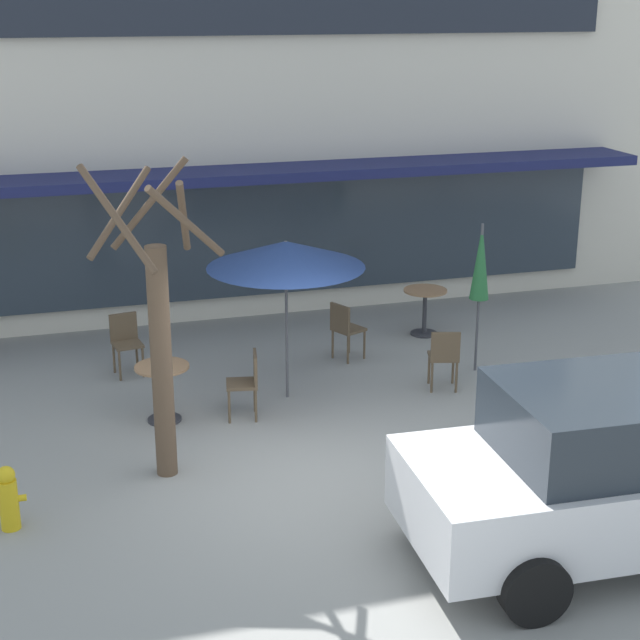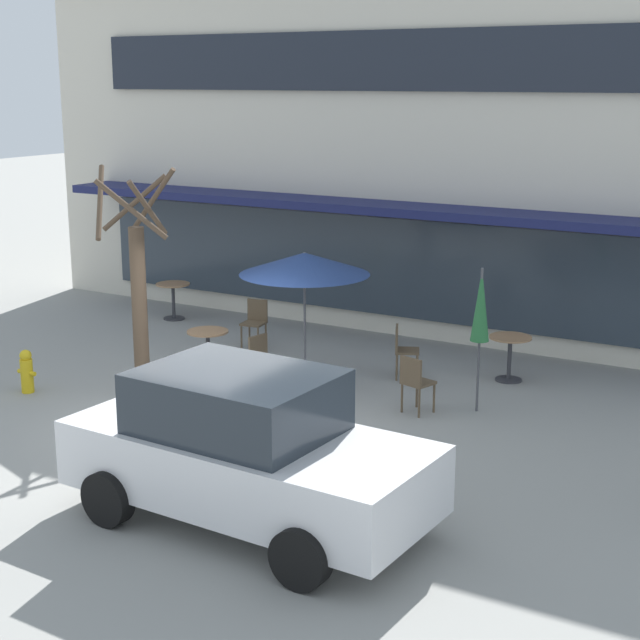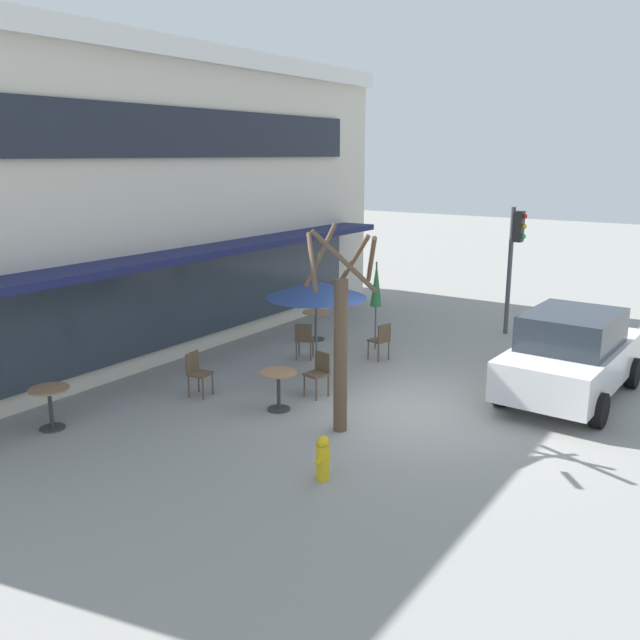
{
  "view_description": "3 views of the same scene",
  "coord_description": "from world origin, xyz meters",
  "px_view_note": "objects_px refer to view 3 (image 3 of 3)",
  "views": [
    {
      "loc": [
        -2.83,
        -9.73,
        5.23
      ],
      "look_at": [
        0.72,
        2.28,
        1.09
      ],
      "focal_mm": 55.0,
      "sensor_mm": 36.0,
      "label": 1
    },
    {
      "loc": [
        8.24,
        -10.76,
        4.9
      ],
      "look_at": [
        -0.03,
        3.34,
        0.85
      ],
      "focal_mm": 55.0,
      "sensor_mm": 36.0,
      "label": 2
    },
    {
      "loc": [
        -11.08,
        -5.37,
        4.74
      ],
      "look_at": [
        0.63,
        2.49,
        1.27
      ],
      "focal_mm": 38.0,
      "sensor_mm": 36.0,
      "label": 3
    }
  ],
  "objects_px": {
    "cafe_table_near_wall": "(316,321)",
    "patio_umbrella_cream_folded": "(376,285)",
    "cafe_chair_0": "(319,371)",
    "parked_sedan": "(572,355)",
    "traffic_light_pole": "(515,249)",
    "cafe_chair_1": "(381,339)",
    "cafe_chair_2": "(197,371)",
    "cafe_table_by_tree": "(279,384)",
    "street_tree": "(341,337)",
    "fire_hydrant": "(323,458)",
    "cafe_chair_3": "(304,338)",
    "cafe_table_streetside": "(50,401)",
    "patio_umbrella_green_folded": "(316,289)"
  },
  "relations": [
    {
      "from": "cafe_chair_3",
      "to": "parked_sedan",
      "type": "xyz_separation_m",
      "value": [
        0.87,
        -5.86,
        0.35
      ]
    },
    {
      "from": "cafe_table_by_tree",
      "to": "cafe_chair_3",
      "type": "distance_m",
      "value": 3.28
    },
    {
      "from": "patio_umbrella_cream_folded",
      "to": "cafe_chair_0",
      "type": "distance_m",
      "value": 3.81
    },
    {
      "from": "traffic_light_pole",
      "to": "patio_umbrella_green_folded",
      "type": "bearing_deg",
      "value": 161.45
    },
    {
      "from": "cafe_chair_1",
      "to": "parked_sedan",
      "type": "height_order",
      "value": "parked_sedan"
    },
    {
      "from": "street_tree",
      "to": "traffic_light_pole",
      "type": "distance_m",
      "value": 8.16
    },
    {
      "from": "fire_hydrant",
      "to": "cafe_table_near_wall",
      "type": "bearing_deg",
      "value": 34.95
    },
    {
      "from": "fire_hydrant",
      "to": "cafe_chair_0",
      "type": "bearing_deg",
      "value": 34.85
    },
    {
      "from": "cafe_table_by_tree",
      "to": "street_tree",
      "type": "bearing_deg",
      "value": -97.01
    },
    {
      "from": "cafe_table_streetside",
      "to": "cafe_chair_1",
      "type": "bearing_deg",
      "value": -22.55
    },
    {
      "from": "patio_umbrella_cream_folded",
      "to": "cafe_chair_3",
      "type": "xyz_separation_m",
      "value": [
        -1.71,
        0.96,
        -1.1
      ]
    },
    {
      "from": "cafe_chair_2",
      "to": "patio_umbrella_cream_folded",
      "type": "bearing_deg",
      "value": -15.04
    },
    {
      "from": "cafe_table_near_wall",
      "to": "patio_umbrella_cream_folded",
      "type": "xyz_separation_m",
      "value": [
        0.11,
        -1.71,
        1.11
      ]
    },
    {
      "from": "cafe_table_near_wall",
      "to": "fire_hydrant",
      "type": "height_order",
      "value": "cafe_table_near_wall"
    },
    {
      "from": "patio_umbrella_cream_folded",
      "to": "fire_hydrant",
      "type": "height_order",
      "value": "patio_umbrella_cream_folded"
    },
    {
      "from": "patio_umbrella_cream_folded",
      "to": "fire_hydrant",
      "type": "xyz_separation_m",
      "value": [
        -6.54,
        -2.78,
        -1.27
      ]
    },
    {
      "from": "patio_umbrella_cream_folded",
      "to": "traffic_light_pole",
      "type": "bearing_deg",
      "value": -34.74
    },
    {
      "from": "cafe_table_near_wall",
      "to": "traffic_light_pole",
      "type": "height_order",
      "value": "traffic_light_pole"
    },
    {
      "from": "cafe_table_near_wall",
      "to": "parked_sedan",
      "type": "relative_size",
      "value": 0.18
    },
    {
      "from": "cafe_chair_0",
      "to": "traffic_light_pole",
      "type": "relative_size",
      "value": 0.26
    },
    {
      "from": "patio_umbrella_green_folded",
      "to": "cafe_chair_0",
      "type": "distance_m",
      "value": 1.72
    },
    {
      "from": "cafe_chair_1",
      "to": "cafe_chair_2",
      "type": "relative_size",
      "value": 1.0
    },
    {
      "from": "cafe_chair_2",
      "to": "parked_sedan",
      "type": "relative_size",
      "value": 0.21
    },
    {
      "from": "traffic_light_pole",
      "to": "street_tree",
      "type": "bearing_deg",
      "value": 177.96
    },
    {
      "from": "patio_umbrella_green_folded",
      "to": "cafe_chair_0",
      "type": "height_order",
      "value": "patio_umbrella_green_folded"
    },
    {
      "from": "cafe_table_streetside",
      "to": "cafe_chair_2",
      "type": "height_order",
      "value": "cafe_chair_2"
    },
    {
      "from": "cafe_chair_3",
      "to": "fire_hydrant",
      "type": "distance_m",
      "value": 6.12
    },
    {
      "from": "cafe_chair_1",
      "to": "fire_hydrant",
      "type": "distance_m",
      "value": 6.19
    },
    {
      "from": "patio_umbrella_cream_folded",
      "to": "street_tree",
      "type": "height_order",
      "value": "street_tree"
    },
    {
      "from": "fire_hydrant",
      "to": "cafe_chair_1",
      "type": "bearing_deg",
      "value": 20.88
    },
    {
      "from": "cafe_table_streetside",
      "to": "cafe_table_by_tree",
      "type": "xyz_separation_m",
      "value": [
        2.97,
        -2.78,
        0.0
      ]
    },
    {
      "from": "traffic_light_pole",
      "to": "cafe_table_near_wall",
      "type": "bearing_deg",
      "value": 130.51
    },
    {
      "from": "cafe_chair_0",
      "to": "cafe_chair_2",
      "type": "bearing_deg",
      "value": 123.46
    },
    {
      "from": "cafe_table_near_wall",
      "to": "traffic_light_pole",
      "type": "distance_m",
      "value": 5.56
    },
    {
      "from": "cafe_chair_1",
      "to": "parked_sedan",
      "type": "xyz_separation_m",
      "value": [
        -0.07,
        -4.32,
        0.35
      ]
    },
    {
      "from": "cafe_table_near_wall",
      "to": "cafe_chair_0",
      "type": "height_order",
      "value": "cafe_chair_0"
    },
    {
      "from": "cafe_table_near_wall",
      "to": "traffic_light_pole",
      "type": "xyz_separation_m",
      "value": [
        3.42,
        -4.0,
        1.78
      ]
    },
    {
      "from": "cafe_chair_1",
      "to": "cafe_chair_2",
      "type": "height_order",
      "value": "same"
    },
    {
      "from": "patio_umbrella_green_folded",
      "to": "cafe_chair_3",
      "type": "height_order",
      "value": "patio_umbrella_green_folded"
    },
    {
      "from": "cafe_chair_0",
      "to": "cafe_chair_3",
      "type": "bearing_deg",
      "value": 41.98
    },
    {
      "from": "cafe_chair_0",
      "to": "cafe_chair_2",
      "type": "xyz_separation_m",
      "value": [
        -1.35,
        2.04,
        0.0
      ]
    },
    {
      "from": "cafe_chair_0",
      "to": "fire_hydrant",
      "type": "relative_size",
      "value": 1.26
    },
    {
      "from": "parked_sedan",
      "to": "traffic_light_pole",
      "type": "bearing_deg",
      "value": 32.2
    },
    {
      "from": "cafe_table_near_wall",
      "to": "cafe_chair_3",
      "type": "bearing_deg",
      "value": -154.89
    },
    {
      "from": "traffic_light_pole",
      "to": "parked_sedan",
      "type": "bearing_deg",
      "value": -147.8
    },
    {
      "from": "patio_umbrella_green_folded",
      "to": "cafe_table_near_wall",
      "type": "bearing_deg",
      "value": 34.36
    },
    {
      "from": "cafe_chair_0",
      "to": "traffic_light_pole",
      "type": "height_order",
      "value": "traffic_light_pole"
    },
    {
      "from": "cafe_chair_1",
      "to": "traffic_light_pole",
      "type": "bearing_deg",
      "value": -22.81
    },
    {
      "from": "cafe_table_streetside",
      "to": "cafe_chair_0",
      "type": "xyz_separation_m",
      "value": [
        4.04,
        -2.98,
        0.01
      ]
    },
    {
      "from": "cafe_table_by_tree",
      "to": "patio_umbrella_green_folded",
      "type": "xyz_separation_m",
      "value": [
        1.73,
        0.31,
        1.51
      ]
    }
  ]
}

